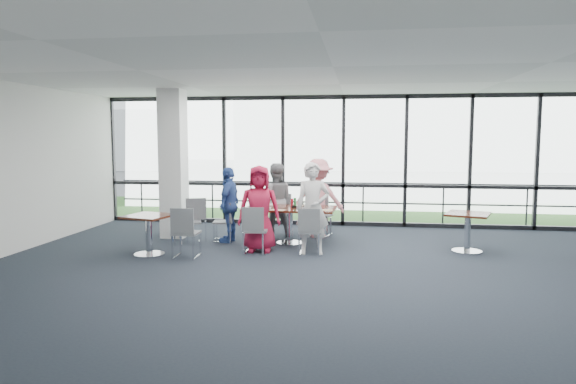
# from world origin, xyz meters

# --- Properties ---
(floor) EXTENTS (12.00, 10.00, 0.02)m
(floor) POSITION_xyz_m (0.00, 0.00, -0.01)
(floor) COLOR #1F2530
(floor) RESTS_ON ground
(ceiling) EXTENTS (12.00, 10.00, 0.04)m
(ceiling) POSITION_xyz_m (0.00, 0.00, 3.20)
(ceiling) COLOR silver
(ceiling) RESTS_ON ground
(wall_front) EXTENTS (12.00, 0.10, 3.20)m
(wall_front) POSITION_xyz_m (0.00, -5.00, 1.60)
(wall_front) COLOR silver
(wall_front) RESTS_ON ground
(curtain_wall_back) EXTENTS (12.00, 0.10, 3.20)m
(curtain_wall_back) POSITION_xyz_m (0.00, 5.00, 1.60)
(curtain_wall_back) COLOR white
(curtain_wall_back) RESTS_ON ground
(structural_column) EXTENTS (0.50, 0.50, 3.20)m
(structural_column) POSITION_xyz_m (-3.60, 3.00, 1.60)
(structural_column) COLOR white
(structural_column) RESTS_ON ground
(apron) EXTENTS (80.00, 70.00, 0.02)m
(apron) POSITION_xyz_m (0.00, 10.00, -0.02)
(apron) COLOR gray
(apron) RESTS_ON ground
(grass_strip) EXTENTS (80.00, 5.00, 0.01)m
(grass_strip) POSITION_xyz_m (0.00, 8.00, 0.01)
(grass_strip) COLOR #326329
(grass_strip) RESTS_ON ground
(hangar_main) EXTENTS (24.00, 10.00, 6.00)m
(hangar_main) POSITION_xyz_m (4.00, 32.00, 3.00)
(hangar_main) COLOR silver
(hangar_main) RESTS_ON ground
(hangar_aux) EXTENTS (10.00, 6.00, 4.00)m
(hangar_aux) POSITION_xyz_m (-18.00, 28.00, 2.00)
(hangar_aux) COLOR silver
(hangar_aux) RESTS_ON ground
(guard_rail) EXTENTS (12.00, 0.06, 0.06)m
(guard_rail) POSITION_xyz_m (0.00, 5.60, 0.50)
(guard_rail) COLOR #2D2D33
(guard_rail) RESTS_ON ground
(main_table) EXTENTS (1.88, 1.10, 0.75)m
(main_table) POSITION_xyz_m (-0.99, 2.61, 0.62)
(main_table) COLOR #33130D
(main_table) RESTS_ON ground
(side_table_left) EXTENTS (0.93, 0.93, 0.75)m
(side_table_left) POSITION_xyz_m (-3.43, 1.22, 0.62)
(side_table_left) COLOR #33130D
(side_table_left) RESTS_ON ground
(side_table_right) EXTENTS (0.97, 0.97, 0.75)m
(side_table_right) POSITION_xyz_m (2.45, 2.31, 0.61)
(side_table_right) COLOR #33130D
(side_table_right) RESTS_ON ground
(diner_near_left) EXTENTS (0.86, 0.62, 1.65)m
(diner_near_left) POSITION_xyz_m (-1.48, 1.84, 0.82)
(diner_near_left) COLOR #AE1737
(diner_near_left) RESTS_ON ground
(diner_near_right) EXTENTS (0.68, 0.53, 1.72)m
(diner_near_right) POSITION_xyz_m (-0.45, 1.75, 0.86)
(diner_near_right) COLOR silver
(diner_near_right) RESTS_ON ground
(diner_far_left) EXTENTS (0.85, 0.59, 1.62)m
(diner_far_left) POSITION_xyz_m (-1.42, 3.37, 0.81)
(diner_far_left) COLOR gray
(diner_far_left) RESTS_ON ground
(diner_far_right) EXTENTS (1.15, 0.66, 1.72)m
(diner_far_right) POSITION_xyz_m (-0.48, 3.40, 0.86)
(diner_far_right) COLOR pink
(diner_far_right) RESTS_ON ground
(diner_end) EXTENTS (0.59, 0.96, 1.57)m
(diner_end) POSITION_xyz_m (-2.27, 2.64, 0.78)
(diner_end) COLOR #31509A
(diner_end) RESTS_ON ground
(chair_main_nl) EXTENTS (0.47, 0.47, 0.87)m
(chair_main_nl) POSITION_xyz_m (-1.51, 1.66, 0.44)
(chair_main_nl) COLOR slate
(chair_main_nl) RESTS_ON ground
(chair_main_nr) EXTENTS (0.44, 0.44, 0.85)m
(chair_main_nr) POSITION_xyz_m (-0.49, 1.73, 0.43)
(chair_main_nr) COLOR slate
(chair_main_nr) RESTS_ON ground
(chair_main_fl) EXTENTS (0.48, 0.48, 0.89)m
(chair_main_fl) POSITION_xyz_m (-1.34, 3.48, 0.44)
(chair_main_fl) COLOR slate
(chair_main_fl) RESTS_ON ground
(chair_main_fr) EXTENTS (0.55, 0.55, 0.92)m
(chair_main_fr) POSITION_xyz_m (-0.44, 3.57, 0.46)
(chair_main_fr) COLOR slate
(chair_main_fr) RESTS_ON ground
(chair_main_end) EXTENTS (0.44, 0.44, 0.82)m
(chair_main_end) POSITION_xyz_m (-2.42, 2.67, 0.41)
(chair_main_end) COLOR slate
(chair_main_end) RESTS_ON ground
(chair_spare_la) EXTENTS (0.45, 0.45, 0.90)m
(chair_spare_la) POSITION_xyz_m (-2.68, 1.13, 0.45)
(chair_spare_la) COLOR slate
(chair_spare_la) RESTS_ON ground
(chair_spare_lb) EXTENTS (0.56, 0.56, 0.90)m
(chair_spare_lb) POSITION_xyz_m (-3.02, 2.32, 0.45)
(chair_spare_lb) COLOR slate
(chair_spare_lb) RESTS_ON ground
(plate_nl) EXTENTS (0.24, 0.24, 0.01)m
(plate_nl) POSITION_xyz_m (-1.55, 2.27, 0.76)
(plate_nl) COLOR white
(plate_nl) RESTS_ON main_table
(plate_nr) EXTENTS (0.24, 0.24, 0.01)m
(plate_nr) POSITION_xyz_m (-0.49, 2.30, 0.76)
(plate_nr) COLOR white
(plate_nr) RESTS_ON main_table
(plate_fl) EXTENTS (0.25, 0.25, 0.01)m
(plate_fl) POSITION_xyz_m (-1.49, 2.98, 0.76)
(plate_fl) COLOR white
(plate_fl) RESTS_ON main_table
(plate_fr) EXTENTS (0.25, 0.25, 0.01)m
(plate_fr) POSITION_xyz_m (-0.50, 2.90, 0.76)
(plate_fr) COLOR white
(plate_fr) RESTS_ON main_table
(plate_end) EXTENTS (0.28, 0.28, 0.01)m
(plate_end) POSITION_xyz_m (-1.73, 2.67, 0.76)
(plate_end) COLOR white
(plate_end) RESTS_ON main_table
(tumbler_a) EXTENTS (0.07, 0.07, 0.15)m
(tumbler_a) POSITION_xyz_m (-1.25, 2.36, 0.82)
(tumbler_a) COLOR white
(tumbler_a) RESTS_ON main_table
(tumbler_b) EXTENTS (0.07, 0.07, 0.14)m
(tumbler_b) POSITION_xyz_m (-0.73, 2.46, 0.82)
(tumbler_b) COLOR white
(tumbler_b) RESTS_ON main_table
(tumbler_c) EXTENTS (0.06, 0.06, 0.13)m
(tumbler_c) POSITION_xyz_m (-0.99, 2.80, 0.81)
(tumbler_c) COLOR white
(tumbler_c) RESTS_ON main_table
(tumbler_d) EXTENTS (0.07, 0.07, 0.13)m
(tumbler_d) POSITION_xyz_m (-1.67, 2.51, 0.82)
(tumbler_d) COLOR white
(tumbler_d) RESTS_ON main_table
(menu_a) EXTENTS (0.33, 0.27, 0.00)m
(menu_a) POSITION_xyz_m (-1.18, 2.20, 0.75)
(menu_a) COLOR silver
(menu_a) RESTS_ON main_table
(menu_b) EXTENTS (0.32, 0.24, 0.00)m
(menu_b) POSITION_xyz_m (-0.26, 2.33, 0.75)
(menu_b) COLOR silver
(menu_b) RESTS_ON main_table
(menu_c) EXTENTS (0.38, 0.36, 0.00)m
(menu_c) POSITION_xyz_m (-0.80, 3.00, 0.75)
(menu_c) COLOR silver
(menu_c) RESTS_ON main_table
(condiment_caddy) EXTENTS (0.10, 0.07, 0.04)m
(condiment_caddy) POSITION_xyz_m (-0.91, 2.61, 0.77)
(condiment_caddy) COLOR black
(condiment_caddy) RESTS_ON main_table
(ketchup_bottle) EXTENTS (0.06, 0.06, 0.18)m
(ketchup_bottle) POSITION_xyz_m (-0.96, 2.66, 0.84)
(ketchup_bottle) COLOR #A41223
(ketchup_bottle) RESTS_ON main_table
(green_bottle) EXTENTS (0.05, 0.05, 0.20)m
(green_bottle) POSITION_xyz_m (-0.89, 2.63, 0.85)
(green_bottle) COLOR #2B7F3A
(green_bottle) RESTS_ON main_table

